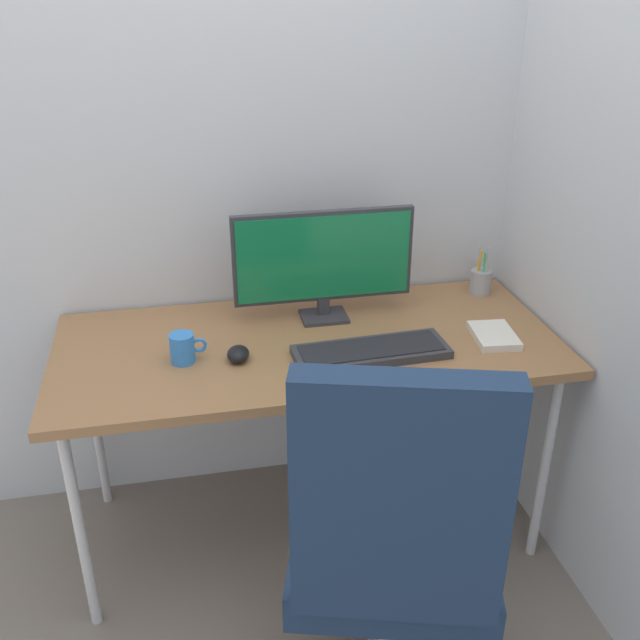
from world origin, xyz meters
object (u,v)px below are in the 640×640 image
(monitor, at_px, (323,259))
(coffee_mug, at_px, (183,348))
(pen_holder, at_px, (481,281))
(keyboard, at_px, (371,352))
(mouse, at_px, (238,354))
(office_chair, at_px, (394,538))
(notebook, at_px, (494,336))

(monitor, height_order, coffee_mug, monitor)
(monitor, bearing_deg, pen_holder, 7.56)
(keyboard, height_order, pen_holder, pen_holder)
(mouse, xyz_separation_m, coffee_mug, (-0.15, 0.03, 0.02))
(monitor, height_order, pen_holder, monitor)
(office_chair, xyz_separation_m, mouse, (-0.28, 0.64, 0.15))
(office_chair, height_order, pen_holder, office_chair)
(keyboard, height_order, coffee_mug, coffee_mug)
(office_chair, relative_size, mouse, 13.29)
(mouse, xyz_separation_m, pen_holder, (0.86, 0.31, 0.02))
(pen_holder, bearing_deg, notebook, -105.80)
(pen_holder, xyz_separation_m, coffee_mug, (-1.02, -0.28, -0.00))
(office_chair, height_order, mouse, office_chair)
(office_chair, distance_m, keyboard, 0.62)
(keyboard, bearing_deg, pen_holder, 36.26)
(office_chair, height_order, notebook, office_chair)
(keyboard, relative_size, mouse, 5.58)
(pen_holder, relative_size, notebook, 1.00)
(monitor, distance_m, notebook, 0.57)
(mouse, height_order, pen_holder, pen_holder)
(office_chair, xyz_separation_m, pen_holder, (0.59, 0.95, 0.18))
(mouse, relative_size, notebook, 0.48)
(monitor, relative_size, coffee_mug, 5.36)
(notebook, bearing_deg, office_chair, -122.99)
(pen_holder, xyz_separation_m, notebook, (-0.09, -0.33, -0.03))
(monitor, distance_m, keyboard, 0.35)
(office_chair, xyz_separation_m, keyboard, (0.10, 0.59, 0.15))
(office_chair, relative_size, coffee_mug, 10.30)
(coffee_mug, bearing_deg, keyboard, -7.99)
(monitor, height_order, mouse, monitor)
(keyboard, relative_size, coffee_mug, 4.33)
(monitor, xyz_separation_m, keyboard, (0.08, -0.28, -0.18))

